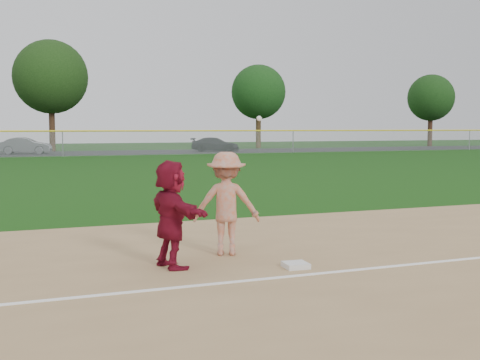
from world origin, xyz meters
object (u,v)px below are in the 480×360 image
object	(u,v)px
first_base	(296,265)
car_mid	(25,146)
car_right	(215,144)
base_runner	(171,214)

from	to	relation	value
first_base	car_mid	xyz separation A→B (m)	(-2.87, 46.14, 0.65)
car_mid	car_right	size ratio (longest dim) A/B	0.94
car_mid	car_right	xyz separation A→B (m)	(16.95, -0.67, -0.05)
first_base	car_right	world-z (taller)	car_right
first_base	base_runner	xyz separation A→B (m)	(-1.86, 0.75, 0.83)
first_base	base_runner	size ratio (longest dim) A/B	0.22
base_runner	car_mid	xyz separation A→B (m)	(-1.02, 45.39, -0.17)
first_base	car_mid	bearing A→B (deg)	93.56
first_base	base_runner	world-z (taller)	base_runner
car_right	base_runner	bearing A→B (deg)	-175.90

